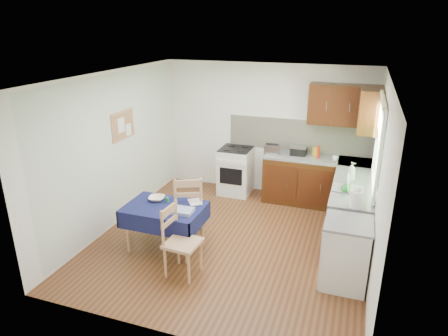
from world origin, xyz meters
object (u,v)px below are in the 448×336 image
(sandwich_press, at_px, (299,150))
(dish_rack, at_px, (348,188))
(dining_table, at_px, (165,213))
(kettle, at_px, (356,197))
(toaster, at_px, (272,149))
(chair_far, at_px, (189,205))
(chair_near, at_px, (179,239))

(sandwich_press, relative_size, dish_rack, 0.65)
(dining_table, xyz_separation_m, sandwich_press, (1.54, 2.37, 0.40))
(sandwich_press, distance_m, kettle, 2.23)
(toaster, xyz_separation_m, kettle, (1.53, -1.82, 0.04))
(toaster, distance_m, sandwich_press, 0.48)
(kettle, bearing_deg, chair_far, -179.11)
(sandwich_press, bearing_deg, toaster, -140.60)
(dining_table, distance_m, dish_rack, 2.69)
(chair_far, relative_size, sandwich_press, 3.75)
(chair_far, relative_size, dish_rack, 2.44)
(toaster, xyz_separation_m, dish_rack, (1.41, -1.27, -0.07))
(chair_far, distance_m, toaster, 2.09)
(dining_table, height_order, kettle, kettle)
(dish_rack, bearing_deg, toaster, 135.36)
(chair_far, relative_size, toaster, 3.89)
(dining_table, height_order, toaster, toaster)
(sandwich_press, bearing_deg, dish_rack, -32.55)
(chair_near, bearing_deg, dining_table, 46.88)
(chair_far, height_order, dish_rack, dish_rack)
(toaster, height_order, kettle, kettle)
(chair_near, bearing_deg, kettle, -62.30)
(chair_near, xyz_separation_m, kettle, (2.13, 0.93, 0.52))
(kettle, bearing_deg, sandwich_press, 118.68)
(kettle, bearing_deg, dining_table, -171.01)
(chair_far, relative_size, chair_near, 1.08)
(chair_far, xyz_separation_m, dish_rack, (2.27, 0.59, 0.37))
(chair_near, relative_size, dish_rack, 2.25)
(toaster, xyz_separation_m, sandwich_press, (0.46, 0.13, -0.01))
(toaster, height_order, sandwich_press, toaster)
(dining_table, bearing_deg, toaster, 62.25)
(chair_far, bearing_deg, kettle, 156.33)
(dining_table, bearing_deg, chair_near, -49.40)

